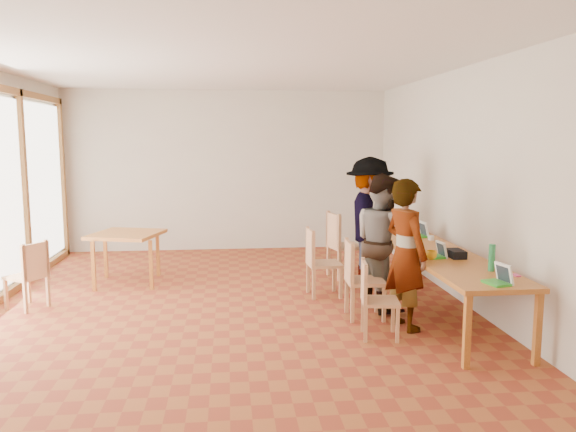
% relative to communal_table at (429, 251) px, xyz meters
% --- Properties ---
extents(ground, '(8.00, 8.00, 0.00)m').
position_rel_communal_table_xyz_m(ground, '(-2.50, -0.01, -0.70)').
color(ground, '#984C24').
rests_on(ground, ground).
extents(wall_back, '(6.00, 0.10, 3.00)m').
position_rel_communal_table_xyz_m(wall_back, '(-2.50, 3.99, 0.80)').
color(wall_back, beige).
rests_on(wall_back, ground).
extents(wall_front, '(6.00, 0.10, 3.00)m').
position_rel_communal_table_xyz_m(wall_front, '(-2.50, -4.01, 0.80)').
color(wall_front, beige).
rests_on(wall_front, ground).
extents(wall_right, '(0.10, 8.00, 3.00)m').
position_rel_communal_table_xyz_m(wall_right, '(0.50, -0.01, 0.80)').
color(wall_right, beige).
rests_on(wall_right, ground).
extents(ceiling, '(6.00, 8.00, 0.04)m').
position_rel_communal_table_xyz_m(ceiling, '(-2.50, -0.01, 2.32)').
color(ceiling, white).
rests_on(ceiling, wall_back).
extents(communal_table, '(0.80, 4.00, 0.75)m').
position_rel_communal_table_xyz_m(communal_table, '(0.00, 0.00, 0.00)').
color(communal_table, '#C0722A').
rests_on(communal_table, ground).
extents(side_table, '(0.90, 0.90, 0.75)m').
position_rel_communal_table_xyz_m(side_table, '(-3.97, 1.55, -0.03)').
color(side_table, '#C0722A').
rests_on(side_table, ground).
extents(chair_near, '(0.43, 0.43, 0.44)m').
position_rel_communal_table_xyz_m(chair_near, '(-0.99, -1.03, -0.20)').
color(chair_near, tan).
rests_on(chair_near, ground).
extents(chair_mid, '(0.44, 0.44, 0.49)m').
position_rel_communal_table_xyz_m(chair_mid, '(-1.00, -0.38, -0.14)').
color(chair_mid, tan).
rests_on(chair_mid, ground).
extents(chair_far, '(0.45, 0.45, 0.49)m').
position_rel_communal_table_xyz_m(chair_far, '(-1.32, 0.59, -0.14)').
color(chair_far, tan).
rests_on(chair_far, ground).
extents(chair_empty, '(0.56, 0.56, 0.53)m').
position_rel_communal_table_xyz_m(chair_empty, '(-0.83, 1.55, -0.09)').
color(chair_empty, tan).
rests_on(chair_empty, ground).
extents(chair_spare, '(0.54, 0.54, 0.45)m').
position_rel_communal_table_xyz_m(chair_spare, '(-4.92, 0.38, -0.18)').
color(chair_spare, tan).
rests_on(chair_spare, ground).
extents(person_near, '(0.59, 0.71, 1.67)m').
position_rel_communal_table_xyz_m(person_near, '(-0.55, -0.78, 0.13)').
color(person_near, gray).
rests_on(person_near, ground).
extents(person_mid, '(0.83, 0.96, 1.68)m').
position_rel_communal_table_xyz_m(person_mid, '(-0.60, -0.02, 0.14)').
color(person_mid, gray).
rests_on(person_mid, ground).
extents(person_far, '(0.89, 1.30, 1.84)m').
position_rel_communal_table_xyz_m(person_far, '(-0.44, 1.30, 0.22)').
color(person_far, gray).
rests_on(person_far, ground).
extents(laptop_near, '(0.24, 0.27, 0.20)m').
position_rel_communal_table_xyz_m(laptop_near, '(0.03, -1.79, 0.10)').
color(laptop_near, green).
rests_on(laptop_near, communal_table).
extents(laptop_mid, '(0.21, 0.24, 0.18)m').
position_rel_communal_table_xyz_m(laptop_mid, '(-0.11, -0.58, 0.10)').
color(laptop_mid, green).
rests_on(laptop_mid, communal_table).
extents(laptop_far, '(0.24, 0.27, 0.21)m').
position_rel_communal_table_xyz_m(laptop_far, '(0.16, 0.77, 0.11)').
color(laptop_far, green).
rests_on(laptop_far, communal_table).
extents(yellow_mug, '(0.12, 0.12, 0.10)m').
position_rel_communal_table_xyz_m(yellow_mug, '(-0.22, -0.67, 0.10)').
color(yellow_mug, '#F4A812').
rests_on(yellow_mug, communal_table).
extents(green_bottle, '(0.07, 0.07, 0.28)m').
position_rel_communal_table_xyz_m(green_bottle, '(0.19, -1.29, 0.19)').
color(green_bottle, '#258245').
rests_on(green_bottle, communal_table).
extents(clear_glass, '(0.07, 0.07, 0.09)m').
position_rel_communal_table_xyz_m(clear_glass, '(-0.26, 0.99, 0.09)').
color(clear_glass, silver).
rests_on(clear_glass, communal_table).
extents(condiment_cup, '(0.08, 0.08, 0.06)m').
position_rel_communal_table_xyz_m(condiment_cup, '(0.20, 0.49, 0.08)').
color(condiment_cup, white).
rests_on(condiment_cup, communal_table).
extents(pink_phone, '(0.05, 0.10, 0.01)m').
position_rel_communal_table_xyz_m(pink_phone, '(0.34, -1.51, 0.05)').
color(pink_phone, '#C83576').
rests_on(pink_phone, communal_table).
extents(black_pouch, '(0.16, 0.26, 0.09)m').
position_rel_communal_table_xyz_m(black_pouch, '(0.09, -0.61, 0.09)').
color(black_pouch, black).
rests_on(black_pouch, communal_table).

